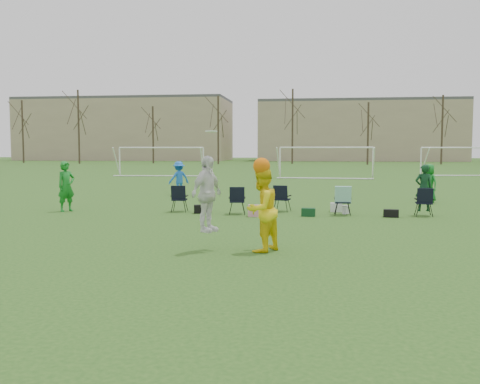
% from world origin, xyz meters
% --- Properties ---
extents(ground, '(260.00, 260.00, 0.00)m').
position_xyz_m(ground, '(0.00, 0.00, 0.00)').
color(ground, '#234E18').
rests_on(ground, ground).
extents(fielder_green_near, '(0.74, 0.80, 1.84)m').
position_xyz_m(fielder_green_near, '(-6.05, 7.53, 0.92)').
color(fielder_green_near, '#167E23').
rests_on(fielder_green_near, ground).
extents(fielder_blue, '(1.23, 1.15, 1.66)m').
position_xyz_m(fielder_blue, '(-3.70, 15.05, 0.83)').
color(fielder_blue, blue).
rests_on(fielder_blue, ground).
extents(fielder_green_far, '(0.93, 0.95, 1.65)m').
position_xyz_m(fielder_green_far, '(7.81, 12.57, 0.83)').
color(fielder_green_far, '#147422').
rests_on(fielder_green_far, ground).
extents(center_contest, '(2.16, 1.20, 2.69)m').
position_xyz_m(center_contest, '(1.31, 0.77, 1.09)').
color(center_contest, white).
rests_on(center_contest, ground).
extents(sideline_setup, '(9.24, 2.13, 1.76)m').
position_xyz_m(sideline_setup, '(2.88, 7.94, 0.53)').
color(sideline_setup, '#0E351C').
rests_on(sideline_setup, ground).
extents(goal_left, '(7.39, 0.76, 2.46)m').
position_xyz_m(goal_left, '(-10.00, 34.00, 1.92)').
color(goal_left, white).
rests_on(goal_left, ground).
extents(goal_mid, '(7.40, 0.63, 2.46)m').
position_xyz_m(goal_mid, '(4.00, 32.00, 1.92)').
color(goal_mid, white).
rests_on(goal_mid, ground).
extents(goal_right, '(7.35, 1.14, 2.46)m').
position_xyz_m(goal_right, '(16.00, 38.00, 1.92)').
color(goal_right, white).
rests_on(goal_right, ground).
extents(tree_line, '(110.28, 3.28, 11.40)m').
position_xyz_m(tree_line, '(0.24, 69.85, 5.09)').
color(tree_line, '#382B21').
rests_on(tree_line, ground).
extents(building_row, '(126.00, 16.00, 13.00)m').
position_xyz_m(building_row, '(6.73, 96.00, 5.99)').
color(building_row, tan).
rests_on(building_row, ground).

